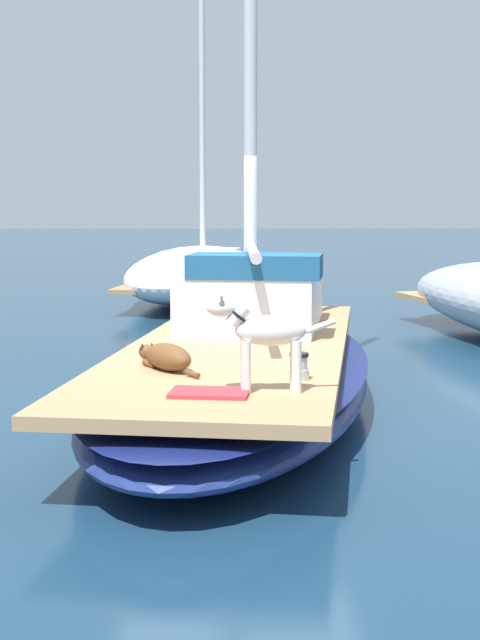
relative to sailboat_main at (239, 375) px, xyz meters
name	(u,v)px	position (x,y,z in m)	size (l,w,h in m)	color
ground_plane	(239,409)	(0.00, 0.00, -0.34)	(120.00, 120.00, 0.00)	navy
sailboat_main	(239,375)	(0.00, 0.00, 0.00)	(3.53, 7.52, 0.66)	navy
cabin_house	(254,296)	(0.17, 1.10, 0.67)	(1.70, 2.40, 0.84)	silver
dog_white	(264,334)	(0.16, -2.36, 0.75)	(0.94, 0.23, 0.70)	silver
dog_brown	(166,357)	(-0.61, -1.46, 0.43)	(0.58, 0.85, 0.22)	brown
deck_winch	(299,367)	(0.45, -1.91, 0.42)	(0.16, 0.16, 0.21)	#B7B7BC
coiled_rope	(160,356)	(-0.70, -0.90, 0.35)	(0.32, 0.32, 0.04)	beige
deck_towel	(210,393)	(-0.23, -2.48, 0.34)	(0.56, 0.36, 0.03)	#C6333D
moored_boat_far_astern	(197,272)	(-0.76, 10.17, 0.24)	(3.52, 7.22, 6.46)	white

